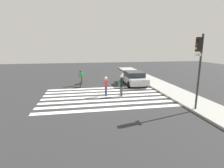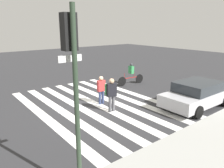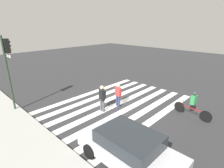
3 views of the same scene
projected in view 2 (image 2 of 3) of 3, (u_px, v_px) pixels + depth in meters
ground_plane at (96, 104)px, 12.36m from camera, size 60.00×60.00×0.00m
sidewalk_curb at (198, 151)px, 7.62m from camera, size 36.00×2.50×0.14m
crosswalk_stripes at (96, 104)px, 12.36m from camera, size 6.46×10.00×0.01m
traffic_light at (72, 68)px, 5.06m from camera, size 0.60×0.50×4.78m
pedestrian_child_with_backpack at (101, 89)px, 12.15m from camera, size 0.46×0.24×1.61m
pedestrian_adult_blue_shirt at (111, 92)px, 11.05m from camera, size 0.53×0.49×1.76m
cyclist_mid_street at (131, 73)px, 16.23m from camera, size 2.32×0.42×1.64m
car_parked_dark_suv at (197, 94)px, 11.77m from camera, size 4.36×2.09×1.41m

